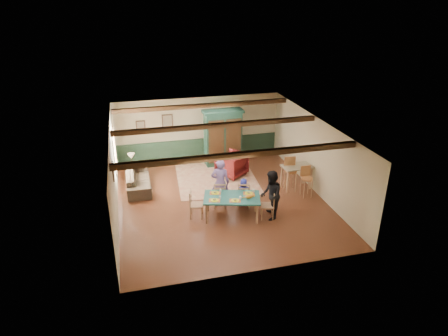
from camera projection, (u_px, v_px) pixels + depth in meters
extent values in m
plane|color=#4C2315|center=(221.00, 200.00, 13.99)|extent=(8.00, 8.00, 0.00)
cube|color=beige|center=(198.00, 129.00, 16.99)|extent=(7.00, 0.02, 2.70)
cube|color=beige|center=(114.00, 175.00, 12.66)|extent=(0.02, 8.00, 2.70)
cube|color=beige|center=(316.00, 155.00, 14.23)|extent=(0.02, 8.00, 2.70)
cube|color=white|center=(221.00, 126.00, 12.90)|extent=(7.00, 8.00, 0.02)
cube|color=#1D3524|center=(199.00, 149.00, 17.34)|extent=(6.95, 0.03, 0.90)
cube|color=black|center=(241.00, 155.00, 10.90)|extent=(6.95, 0.16, 0.16)
cube|color=black|center=(218.00, 125.00, 13.29)|extent=(6.95, 0.16, 0.16)
cube|color=black|center=(202.00, 106.00, 15.60)|extent=(6.95, 0.16, 0.16)
imported|color=#755B9C|center=(220.00, 183.00, 13.31)|extent=(0.70, 0.56, 1.70)
imported|color=black|center=(271.00, 195.00, 12.58)|extent=(0.80, 0.92, 1.62)
imported|color=#2931A5|center=(244.00, 193.00, 13.44)|extent=(0.55, 0.43, 0.99)
cube|color=beige|center=(216.00, 177.00, 15.73)|extent=(3.26, 3.78, 0.01)
cube|color=#143328|center=(223.00, 138.00, 16.50)|extent=(1.68, 0.73, 2.33)
imported|color=#420D11|center=(232.00, 164.00, 15.73)|extent=(1.40, 1.40, 0.92)
imported|color=#342B21|center=(138.00, 180.00, 14.75)|extent=(0.87, 2.19, 0.64)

